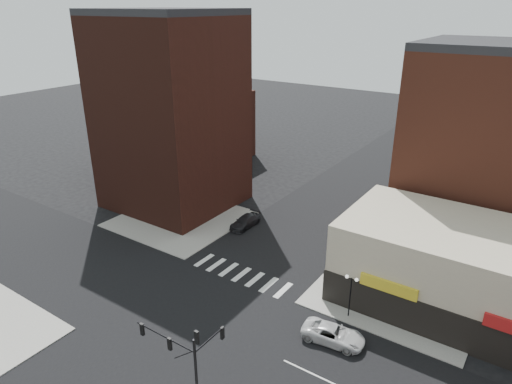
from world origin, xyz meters
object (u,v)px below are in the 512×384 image
Objects in this scene: street_lamp_ne at (351,286)px; white_suv at (333,334)px; traffic_signal at (188,356)px; dark_sedan_north at (245,222)px.

street_lamp_ne is 0.79× the size of white_suv.
dark_sedan_north is (-13.47, 25.34, -4.25)m from traffic_signal.
dark_sedan_north is (-18.24, 9.51, -2.58)m from street_lamp_ne.
traffic_signal reaches higher than street_lamp_ne.
white_suv is at bearing -34.64° from dark_sedan_north.
street_lamp_ne is 20.73m from dark_sedan_north.
traffic_signal is 1.59× the size of dark_sedan_north.
traffic_signal is 16.62m from street_lamp_ne.
traffic_signal reaches higher than white_suv.
street_lamp_ne reaches higher than white_suv.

